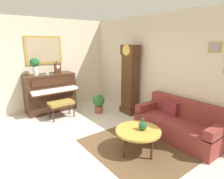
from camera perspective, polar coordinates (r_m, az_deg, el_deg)
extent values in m
cube|color=beige|center=(4.35, -10.54, -15.89)|extent=(6.40, 6.00, 0.10)
cube|color=beige|center=(6.26, -21.99, 6.66)|extent=(0.10, 4.90, 2.80)
cube|color=#B28E3D|center=(6.24, -19.76, 11.00)|extent=(0.03, 1.10, 0.84)
cube|color=tan|center=(6.23, -19.71, 10.99)|extent=(0.01, 0.98, 0.72)
cube|color=beige|center=(5.31, 12.60, 6.16)|extent=(5.30, 0.10, 2.80)
cube|color=#B28E3D|center=(4.36, 28.34, 11.06)|extent=(0.24, 0.03, 0.20)
cube|color=#998EA8|center=(4.35, 28.25, 11.06)|extent=(0.18, 0.01, 0.14)
cube|color=brown|center=(4.03, 6.35, -17.45)|extent=(2.10, 1.50, 0.01)
cube|color=#3D2316|center=(6.16, -17.97, -0.88)|extent=(0.60, 1.44, 1.16)
cube|color=#3D2316|center=(5.74, -16.61, -0.84)|extent=(0.28, 1.38, 0.04)
cube|color=white|center=(5.73, -16.66, -0.26)|extent=(0.26, 1.32, 0.08)
cube|color=#3D2316|center=(5.78, -17.21, 2.26)|extent=(0.03, 1.20, 0.20)
cube|color=#3D2316|center=(5.54, -14.94, -4.51)|extent=(0.42, 0.70, 0.04)
cube|color=olive|center=(5.52, -14.98, -3.92)|extent=(0.40, 0.68, 0.08)
cylinder|color=#3D2316|center=(5.37, -17.13, -7.55)|extent=(0.04, 0.04, 0.36)
cylinder|color=#3D2316|center=(5.58, -11.32, -6.35)|extent=(0.04, 0.04, 0.36)
cylinder|color=#3D2316|center=(5.65, -18.26, -6.53)|extent=(0.04, 0.04, 0.36)
cylinder|color=#3D2316|center=(5.85, -12.70, -5.43)|extent=(0.04, 0.04, 0.36)
cube|color=#4C2B19|center=(5.85, 5.11, -6.05)|extent=(0.52, 0.34, 0.18)
cube|color=#4C2B19|center=(5.63, 5.29, 1.61)|extent=(0.44, 0.28, 1.78)
cube|color=#4C2B19|center=(5.50, 5.53, 11.73)|extent=(0.52, 0.32, 0.28)
cylinder|color=gold|center=(5.39, 4.29, 11.71)|extent=(0.30, 0.02, 0.30)
cylinder|color=gold|center=(5.58, 4.93, 2.14)|extent=(0.03, 0.03, 0.70)
cube|color=maroon|center=(4.60, 18.83, -11.07)|extent=(1.90, 0.80, 0.42)
cube|color=maroon|center=(4.68, 21.33, -5.40)|extent=(1.90, 0.20, 0.44)
cube|color=maroon|center=(4.97, 10.93, -4.98)|extent=(0.18, 0.80, 0.20)
cube|color=maroon|center=(4.12, 29.19, -10.79)|extent=(0.18, 0.80, 0.20)
cube|color=maroon|center=(4.72, 17.16, -5.40)|extent=(0.34, 0.12, 0.32)
cylinder|color=gold|center=(3.81, 7.83, -12.13)|extent=(0.88, 0.88, 0.04)
torus|color=#4C2B19|center=(3.81, 7.83, -12.13)|extent=(0.88, 0.88, 0.04)
cylinder|color=#4C2B19|center=(4.15, 11.37, -13.48)|extent=(0.04, 0.04, 0.41)
cylinder|color=#4C2B19|center=(3.70, 11.80, -17.13)|extent=(0.04, 0.04, 0.41)
cylinder|color=#4C2B19|center=(3.70, 3.56, -16.87)|extent=(0.04, 0.04, 0.41)
cylinder|color=#4C2B19|center=(4.14, 4.13, -13.24)|extent=(0.04, 0.04, 0.41)
cube|color=#4C2B19|center=(6.09, -16.00, 6.15)|extent=(0.12, 0.18, 0.30)
cylinder|color=white|center=(6.03, -15.81, 6.56)|extent=(0.01, 0.11, 0.11)
cone|color=#4C2B19|center=(6.07, -16.12, 7.92)|extent=(0.10, 0.10, 0.08)
cylinder|color=silver|center=(5.89, -21.93, 5.22)|extent=(0.15, 0.15, 0.26)
sphere|color=#235B2D|center=(5.87, -22.15, 7.53)|extent=(0.26, 0.26, 0.26)
cone|color=#D199B7|center=(5.82, -22.38, 8.75)|extent=(0.06, 0.06, 0.16)
cylinder|color=#ADC6D6|center=(5.92, -18.81, 4.28)|extent=(0.12, 0.12, 0.01)
cylinder|color=#ADC6D6|center=(5.91, -18.83, 4.53)|extent=(0.08, 0.08, 0.06)
cylinder|color=#234C33|center=(3.81, 9.15, -11.72)|extent=(0.09, 0.09, 0.01)
sphere|color=#285638|center=(3.78, 9.19, -10.64)|extent=(0.17, 0.17, 0.17)
cylinder|color=#285638|center=(3.73, 9.26, -9.04)|extent=(0.04, 0.04, 0.08)
cylinder|color=#935138|center=(5.83, -3.98, -5.89)|extent=(0.24, 0.24, 0.22)
sphere|color=#2D6B33|center=(5.75, -4.03, -3.37)|extent=(0.36, 0.36, 0.36)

